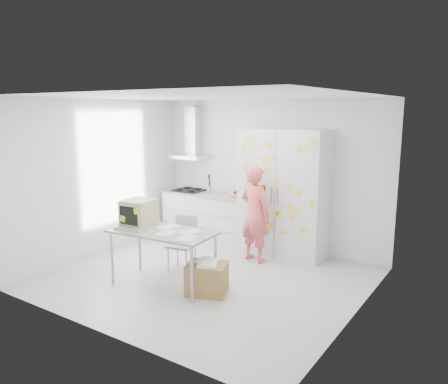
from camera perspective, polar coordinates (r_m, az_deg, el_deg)
The scene contains 10 objects.
floor at distance 6.76m, azimuth -2.36°, elevation -11.24°, with size 4.50×4.00×0.02m, color silver.
walls at distance 6.96m, azimuth 1.04°, elevation 1.07°, with size 4.52×4.01×2.70m.
ceiling at distance 6.28m, azimuth -2.55°, elevation 12.38°, with size 4.50×4.00×0.02m, color white.
counter_run at distance 8.60m, azimuth -2.18°, elevation -3.06°, with size 1.84×0.63×1.28m.
range_hood at distance 8.75m, azimuth -4.14°, elevation 7.02°, with size 0.70×0.48×1.01m.
tall_cabinet at distance 7.61m, azimuth 7.78°, elevation -0.11°, with size 1.50×0.68×2.20m.
person at distance 7.28m, azimuth 4.09°, elevation -2.85°, with size 0.59×0.39×1.62m, color #EA5D5B.
desk at distance 6.50m, azimuth -10.02°, elevation -3.73°, with size 1.57×0.89×1.20m.
chair at distance 6.98m, azimuth -5.31°, elevation -6.24°, with size 0.46×0.46×0.86m.
cardboard_box at distance 6.15m, azimuth -2.24°, elevation -11.17°, with size 0.66×0.59×0.47m.
Camera 1 is at (3.70, -5.06, 2.51)m, focal length 35.00 mm.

